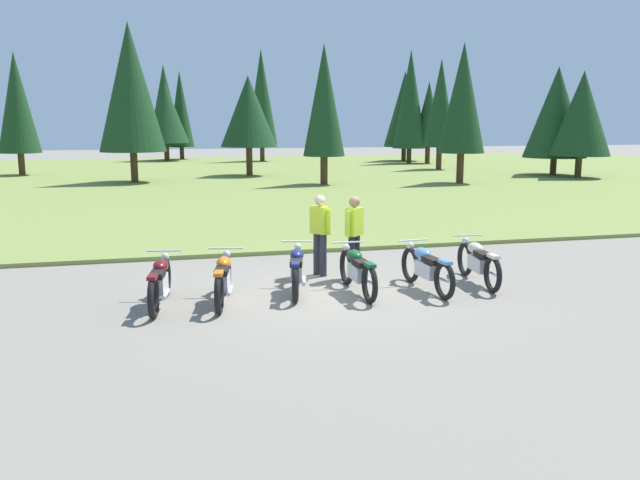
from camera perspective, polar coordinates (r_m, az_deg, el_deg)
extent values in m
plane|color=gray|center=(12.32, 0.70, -4.60)|extent=(140.00, 140.00, 0.00)
cube|color=olive|center=(37.54, -9.65, 5.24)|extent=(80.00, 44.00, 0.10)
cylinder|color=#47331E|center=(41.18, 19.44, 5.94)|extent=(0.36, 0.36, 1.12)
cone|color=#193D1E|center=(41.10, 19.70, 10.31)|extent=(3.59, 3.59, 5.17)
cylinder|color=#47331E|center=(55.56, -13.08, 7.27)|extent=(0.36, 0.36, 1.31)
cone|color=#193D1E|center=(55.52, -13.24, 11.23)|extent=(2.74, 2.74, 6.37)
cylinder|color=#47331E|center=(50.59, 7.67, 7.15)|extent=(0.36, 0.36, 1.24)
cone|color=#193D1E|center=(50.56, 7.78, 11.91)|extent=(2.51, 2.51, 7.17)
cylinder|color=#47331E|center=(44.40, 10.20, 6.89)|extent=(0.36, 0.36, 1.55)
cone|color=#193D1E|center=(44.36, 10.34, 11.52)|extent=(2.08, 2.08, 5.63)
cylinder|color=#47331E|center=(39.69, 21.35, 5.83)|extent=(0.36, 0.36, 1.32)
cone|color=#193D1E|center=(39.62, 21.63, 10.10)|extent=(3.26, 3.26, 4.60)
cylinder|color=#47331E|center=(53.27, -4.99, 7.45)|extent=(0.36, 0.36, 1.44)
cone|color=#193D1E|center=(53.25, -5.06, 12.18)|extent=(2.41, 2.41, 7.35)
cylinder|color=#47331E|center=(35.33, -15.70, 5.99)|extent=(0.36, 0.36, 1.67)
cone|color=#193D1E|center=(35.30, -16.02, 12.53)|extent=(3.32, 3.32, 6.40)
cylinder|color=#47331E|center=(32.92, 0.35, 5.94)|extent=(0.36, 0.36, 1.50)
cone|color=#193D1E|center=(32.85, 0.35, 11.95)|extent=(2.06, 2.06, 5.39)
cylinder|color=#47331E|center=(53.82, 7.22, 7.33)|extent=(0.36, 0.36, 1.23)
cone|color=#193D1E|center=(53.77, 7.30, 11.11)|extent=(3.22, 3.22, 5.87)
cylinder|color=#47331E|center=(54.91, -13.03, 7.36)|extent=(0.36, 0.36, 1.52)
cone|color=#193D1E|center=(54.86, -13.17, 10.64)|extent=(3.58, 3.58, 4.76)
cylinder|color=#47331E|center=(42.49, -24.31, 5.92)|extent=(0.36, 0.36, 1.39)
cone|color=#193D1E|center=(42.43, -24.66, 10.70)|extent=(2.36, 2.36, 5.72)
cylinder|color=#47331E|center=(50.92, 9.24, 7.42)|extent=(0.36, 0.36, 1.75)
cone|color=#193D1E|center=(50.88, 9.34, 10.88)|extent=(2.08, 2.08, 4.40)
cylinder|color=#47331E|center=(38.64, -6.10, 6.69)|extent=(0.36, 0.36, 1.75)
cone|color=#193D1E|center=(38.58, -6.18, 10.96)|extent=(3.25, 3.25, 4.01)
cylinder|color=#47331E|center=(34.28, 11.97, 6.00)|extent=(0.36, 0.36, 1.63)
cone|color=#193D1E|center=(34.23, 12.19, 11.87)|extent=(2.32, 2.32, 5.40)
cylinder|color=#47331E|center=(57.22, -11.80, 7.30)|extent=(0.36, 0.36, 1.12)
cone|color=#193D1E|center=(57.17, -11.93, 10.98)|extent=(2.11, 2.11, 6.24)
torus|color=black|center=(12.35, -13.14, -3.16)|extent=(0.21, 0.71, 0.70)
torus|color=black|center=(11.01, -14.15, -4.82)|extent=(0.21, 0.71, 0.70)
cube|color=silver|center=(11.67, -13.63, -3.70)|extent=(0.30, 0.66, 0.28)
ellipsoid|color=maroon|center=(11.78, -13.55, -2.17)|extent=(0.34, 0.52, 0.22)
cube|color=black|center=(11.40, -13.83, -2.89)|extent=(0.30, 0.51, 0.10)
cube|color=maroon|center=(10.93, -14.23, -3.09)|extent=(0.19, 0.34, 0.06)
cylinder|color=silver|center=(12.15, -13.30, -0.92)|extent=(0.62, 0.13, 0.03)
sphere|color=silver|center=(12.29, -13.19, -1.41)|extent=(0.14, 0.14, 0.14)
cylinder|color=silver|center=(11.38, -13.13, -4.55)|extent=(0.16, 0.55, 0.07)
torus|color=black|center=(12.39, -8.02, -2.95)|extent=(0.24, 0.71, 0.70)
torus|color=black|center=(11.03, -8.69, -4.59)|extent=(0.24, 0.71, 0.70)
cube|color=silver|center=(11.70, -8.34, -3.48)|extent=(0.33, 0.67, 0.28)
ellipsoid|color=orange|center=(11.81, -8.29, -1.96)|extent=(0.35, 0.52, 0.22)
cube|color=black|center=(11.44, -8.47, -2.67)|extent=(0.31, 0.51, 0.10)
cube|color=orange|center=(10.95, -8.74, -2.87)|extent=(0.20, 0.34, 0.06)
cylinder|color=silver|center=(12.19, -8.12, -0.72)|extent=(0.61, 0.16, 0.03)
sphere|color=silver|center=(12.33, -8.05, -1.21)|extent=(0.14, 0.14, 0.14)
cylinder|color=silver|center=(11.42, -7.77, -4.32)|extent=(0.18, 0.55, 0.07)
torus|color=black|center=(12.98, -1.92, -2.26)|extent=(0.27, 0.70, 0.70)
torus|color=black|center=(11.61, -2.13, -3.73)|extent=(0.27, 0.70, 0.70)
cube|color=silver|center=(12.28, -2.02, -2.73)|extent=(0.35, 0.67, 0.28)
ellipsoid|color=navy|center=(12.40, -2.00, -1.28)|extent=(0.37, 0.53, 0.22)
cube|color=black|center=(12.02, -2.06, -1.94)|extent=(0.33, 0.52, 0.10)
cube|color=navy|center=(11.54, -2.14, -2.09)|extent=(0.21, 0.34, 0.06)
cylinder|color=silver|center=(12.78, -1.95, -0.12)|extent=(0.61, 0.18, 0.03)
sphere|color=silver|center=(12.92, -1.93, -0.59)|extent=(0.14, 0.14, 0.14)
cylinder|color=silver|center=(12.01, -1.39, -3.51)|extent=(0.20, 0.55, 0.07)
torus|color=black|center=(12.89, 2.29, -2.35)|extent=(0.10, 0.70, 0.70)
torus|color=black|center=(11.59, 4.29, -3.78)|extent=(0.10, 0.70, 0.70)
cube|color=silver|center=(12.23, 3.24, -2.80)|extent=(0.20, 0.64, 0.28)
ellipsoid|color=#144C23|center=(12.34, 3.00, -1.35)|extent=(0.26, 0.48, 0.22)
cube|color=black|center=(11.97, 3.57, -2.00)|extent=(0.22, 0.48, 0.10)
cube|color=#144C23|center=(11.52, 4.31, -2.14)|extent=(0.14, 0.32, 0.06)
cylinder|color=silver|center=(12.70, 2.44, -0.19)|extent=(0.62, 0.03, 0.03)
sphere|color=silver|center=(12.83, 2.28, -0.67)|extent=(0.14, 0.14, 0.14)
cylinder|color=silver|center=(12.02, 4.31, -3.53)|extent=(0.07, 0.55, 0.07)
torus|color=black|center=(13.21, 7.79, -2.13)|extent=(0.14, 0.70, 0.70)
torus|color=black|center=(11.99, 10.67, -3.46)|extent=(0.14, 0.70, 0.70)
cube|color=silver|center=(12.58, 9.17, -2.54)|extent=(0.24, 0.65, 0.28)
ellipsoid|color=#598CC6|center=(12.68, 8.83, -1.14)|extent=(0.29, 0.49, 0.22)
cube|color=black|center=(12.35, 9.66, -1.76)|extent=(0.25, 0.49, 0.10)
cube|color=#598CC6|center=(11.92, 10.72, -1.87)|extent=(0.16, 0.33, 0.06)
cylinder|color=silver|center=(13.02, 8.03, -0.03)|extent=(0.62, 0.07, 0.03)
sphere|color=silver|center=(13.15, 7.79, -0.50)|extent=(0.14, 0.14, 0.14)
cylinder|color=silver|center=(12.41, 10.36, -3.23)|extent=(0.10, 0.55, 0.07)
torus|color=black|center=(13.95, 12.38, -1.62)|extent=(0.17, 0.71, 0.70)
torus|color=black|center=(12.69, 14.65, -2.87)|extent=(0.17, 0.71, 0.70)
cube|color=silver|center=(13.31, 13.47, -2.01)|extent=(0.26, 0.66, 0.28)
ellipsoid|color=beige|center=(13.41, 13.23, -0.68)|extent=(0.31, 0.50, 0.22)
cube|color=black|center=(13.06, 13.87, -1.26)|extent=(0.27, 0.50, 0.10)
cube|color=beige|center=(12.62, 14.72, -1.37)|extent=(0.17, 0.33, 0.06)
cylinder|color=silver|center=(13.77, 12.61, 0.38)|extent=(0.62, 0.09, 0.03)
sphere|color=silver|center=(13.90, 12.41, -0.07)|extent=(0.14, 0.14, 0.14)
cylinder|color=silver|center=(13.11, 14.51, -2.68)|extent=(0.12, 0.55, 0.07)
cylinder|color=black|center=(13.37, 2.74, -1.50)|extent=(0.14, 0.14, 0.88)
cylinder|color=black|center=(13.52, 3.15, -1.38)|extent=(0.14, 0.14, 0.88)
cube|color=#C6E52D|center=(13.32, 2.98, 1.60)|extent=(0.42, 0.40, 0.56)
sphere|color=#9E7051|center=(13.27, 2.99, 3.30)|extent=(0.22, 0.22, 0.22)
cylinder|color=#C6E52D|center=(13.13, 2.45, 1.39)|extent=(0.09, 0.09, 0.52)
cylinder|color=#C6E52D|center=(13.52, 3.49, 1.63)|extent=(0.09, 0.09, 0.52)
cylinder|color=#2D2D38|center=(13.70, -0.28, -1.21)|extent=(0.14, 0.14, 0.88)
cylinder|color=#2D2D38|center=(13.58, 0.29, -1.31)|extent=(0.14, 0.14, 0.88)
cube|color=#C6E52D|center=(13.52, 0.00, 1.73)|extent=(0.38, 0.42, 0.56)
sphere|color=beige|center=(13.46, 0.00, 3.42)|extent=(0.22, 0.22, 0.22)
cylinder|color=#C6E52D|center=(13.67, -0.72, 1.74)|extent=(0.09, 0.09, 0.52)
cylinder|color=#C6E52D|center=(13.37, 0.74, 1.55)|extent=(0.09, 0.09, 0.52)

